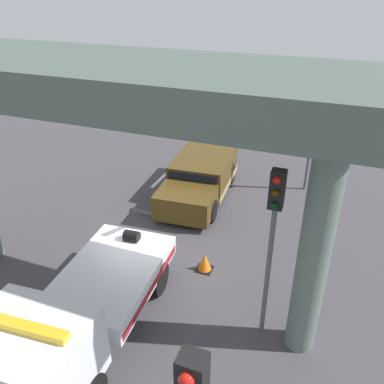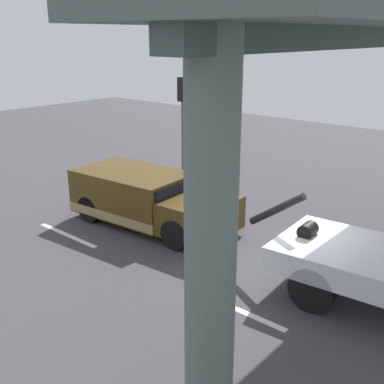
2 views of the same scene
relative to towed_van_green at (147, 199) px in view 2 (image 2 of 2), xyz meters
name	(u,v)px [view 2 (image 2 of 2)]	position (x,y,z in m)	size (l,w,h in m)	color
ground_plane	(285,273)	(4.89, 0.01, -0.83)	(60.00, 40.00, 0.10)	#423F44
lane_stripe_west	(67,235)	(-1.11, -2.20, -0.78)	(2.60, 0.16, 0.01)	silver
lane_stripe_mid	(233,308)	(4.89, -2.20, -0.78)	(2.60, 0.16, 0.01)	silver
towed_van_green	(147,199)	(0.00, 0.00, 0.00)	(5.34, 2.54, 1.58)	#4C3814
overpass_structure	(375,29)	(6.44, 0.01, 4.92)	(3.60, 12.01, 6.59)	#596B60
traffic_light_near	(183,107)	(-2.09, 4.05, 2.21)	(0.39, 0.32, 4.08)	#515456
traffic_cone_orange	(311,235)	(4.61, 1.83, -0.50)	(0.49, 0.49, 0.58)	orange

